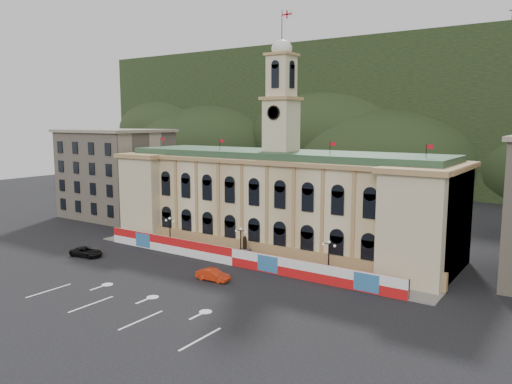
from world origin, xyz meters
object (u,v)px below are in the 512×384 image
Objects in this scene: red_sedan at (213,275)px; black_suv at (86,252)px; lamp_center at (241,242)px; statue at (245,253)px.

black_suv is at bearing 90.43° from red_sedan.
red_sedan is 23.19m from black_suv.
lamp_center is 1.11× the size of red_sedan.
statue is 0.68× the size of black_suv.
statue is at bearing -70.43° from black_suv.
statue is 24.15m from black_suv.
lamp_center is 9.31m from red_sedan.
red_sedan is 0.85× the size of black_suv.
statue is 2.14m from lamp_center.
red_sedan is at bearing -94.69° from black_suv.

